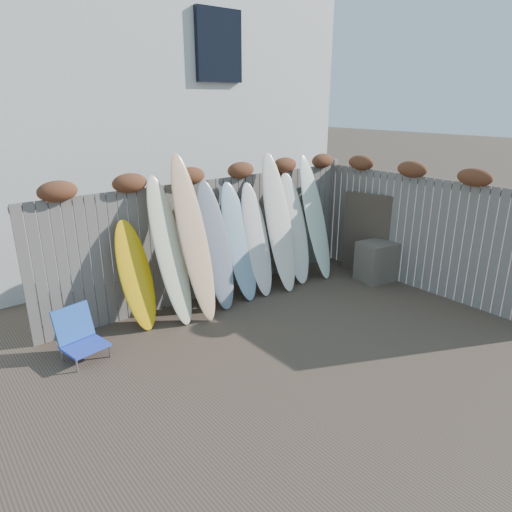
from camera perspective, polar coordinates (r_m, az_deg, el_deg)
ground at (r=6.48m, az=6.78°, el=-11.12°), size 80.00×80.00×0.00m
back_fence at (r=7.78m, az=-5.18°, el=3.61°), size 6.05×0.28×2.24m
right_fence at (r=8.44m, az=20.34°, el=3.43°), size 0.28×4.40×2.24m
house at (r=11.33m, az=-15.77°, el=18.14°), size 8.50×5.50×6.33m
beach_chair at (r=6.49m, az=-21.24°, el=-9.17°), size 0.60×0.63×0.68m
wooden_crate at (r=8.81m, az=14.79°, el=-0.66°), size 0.70×0.61×0.74m
lattice_panel at (r=9.02m, az=13.94°, el=2.64°), size 0.35×1.01×1.57m
surfboard_0 at (r=6.88m, az=-14.80°, el=-2.37°), size 0.56×0.63×1.61m
surfboard_1 at (r=6.90m, az=-10.74°, el=0.60°), size 0.55×0.82×2.20m
surfboard_2 at (r=6.98m, az=-7.83°, el=2.24°), size 0.49×0.88×2.49m
surfboard_3 at (r=7.34m, az=-5.11°, el=1.32°), size 0.54×0.74×2.04m
surfboard_4 at (r=7.64m, az=-2.16°, el=1.78°), size 0.56×0.72×1.96m
surfboard_5 at (r=7.83m, az=0.09°, el=2.05°), size 0.50×0.71×1.91m
surfboard_6 at (r=8.04m, az=2.86°, el=4.19°), size 0.59×0.88×2.37m
surfboard_7 at (r=8.41m, az=4.78°, el=3.44°), size 0.60×0.75×1.99m
surfboard_8 at (r=8.66m, az=7.40°, el=4.79°), size 0.54×0.83×2.27m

